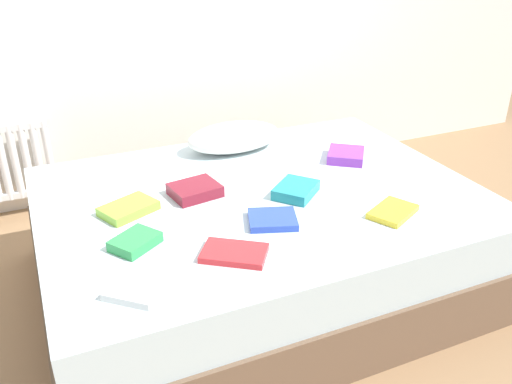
# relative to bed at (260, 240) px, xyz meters

# --- Properties ---
(ground_plane) EXTENTS (8.00, 8.00, 0.00)m
(ground_plane) POSITION_rel_bed_xyz_m (0.00, 0.00, -0.25)
(ground_plane) COLOR #93704C
(bed) EXTENTS (2.00, 1.50, 0.50)m
(bed) POSITION_rel_bed_xyz_m (0.00, 0.00, 0.00)
(bed) COLOR brown
(bed) RESTS_ON ground
(radiator) EXTENTS (0.54, 0.04, 0.46)m
(radiator) POSITION_rel_bed_xyz_m (-1.09, 1.20, 0.11)
(radiator) COLOR white
(radiator) RESTS_ON ground
(pillow) EXTENTS (0.52, 0.28, 0.15)m
(pillow) POSITION_rel_bed_xyz_m (0.08, 0.53, 0.33)
(pillow) COLOR white
(pillow) RESTS_ON bed
(textbook_blue) EXTENTS (0.24, 0.22, 0.03)m
(textbook_blue) POSITION_rel_bed_xyz_m (-0.07, -0.27, 0.27)
(textbook_blue) COLOR #2847B7
(textbook_blue) RESTS_ON bed
(textbook_lime) EXTENTS (0.27, 0.23, 0.04)m
(textbook_lime) POSITION_rel_bed_xyz_m (-0.59, 0.05, 0.27)
(textbook_lime) COLOR #8CC638
(textbook_lime) RESTS_ON bed
(textbook_teal) EXTENTS (0.26, 0.25, 0.05)m
(textbook_teal) POSITION_rel_bed_xyz_m (0.14, -0.08, 0.28)
(textbook_teal) COLOR teal
(textbook_teal) RESTS_ON bed
(textbook_yellow) EXTENTS (0.25, 0.22, 0.03)m
(textbook_yellow) POSITION_rel_bed_xyz_m (0.43, -0.41, 0.27)
(textbook_yellow) COLOR yellow
(textbook_yellow) RESTS_ON bed
(textbook_red) EXTENTS (0.28, 0.26, 0.03)m
(textbook_red) POSITION_rel_bed_xyz_m (-0.30, -0.44, 0.27)
(textbook_red) COLOR red
(textbook_red) RESTS_ON bed
(textbook_maroon) EXTENTS (0.23, 0.21, 0.05)m
(textbook_maroon) POSITION_rel_bed_xyz_m (-0.28, 0.10, 0.28)
(textbook_maroon) COLOR maroon
(textbook_maroon) RESTS_ON bed
(textbook_purple) EXTENTS (0.26, 0.26, 0.05)m
(textbook_purple) POSITION_rel_bed_xyz_m (0.57, 0.17, 0.28)
(textbook_purple) COLOR purple
(textbook_purple) RESTS_ON bed
(textbook_white) EXTENTS (0.26, 0.26, 0.03)m
(textbook_white) POSITION_rel_bed_xyz_m (-0.68, -0.50, 0.27)
(textbook_white) COLOR white
(textbook_white) RESTS_ON bed
(textbook_green) EXTENTS (0.22, 0.21, 0.04)m
(textbook_green) POSITION_rel_bed_xyz_m (-0.63, -0.22, 0.27)
(textbook_green) COLOR green
(textbook_green) RESTS_ON bed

